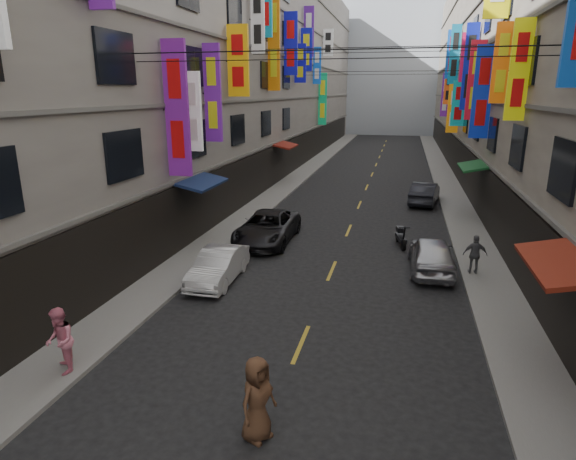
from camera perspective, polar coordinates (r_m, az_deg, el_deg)
The scene contains 17 objects.
sidewalk_left at distance 37.64m, azimuth 0.14°, elevation 5.58°, with size 2.00×90.00×0.12m, color slate.
sidewalk_right at distance 36.84m, azimuth 18.68°, elevation 4.50°, with size 2.00×90.00×0.12m, color slate.
building_row_left at distance 38.91m, azimuth -9.01°, elevation 19.68°, with size 10.14×90.00×19.00m.
building_row_right at distance 37.35m, azimuth 29.69°, elevation 18.03°, with size 10.14×90.00×19.00m.
haze_block at distance 86.16m, azimuth 12.36°, elevation 18.45°, with size 18.00×8.00×22.00m, color #ACB4BF.
shop_signage at distance 29.55m, azimuth 9.03°, elevation 20.25°, with size 14.00×55.00×11.97m.
street_awnings at distance 20.75m, azimuth 2.77°, elevation 5.16°, with size 13.99×35.20×0.41m.
overhead_cables at distance 24.23m, azimuth 7.97°, elevation 20.38°, with size 14.00×38.04×1.24m.
lane_markings at distance 33.84m, azimuth 8.92°, elevation 4.09°, with size 0.12×80.20×0.01m.
scooter_far_right at distance 22.89m, azimuth 13.23°, elevation -0.80°, with size 0.65×1.79×1.14m.
car_left_mid at distance 18.29m, azimuth -8.27°, elevation -4.23°, with size 1.33×3.80×1.25m, color silver.
car_left_far at distance 22.85m, azimuth -2.46°, elevation 0.30°, with size 2.38×5.15×1.43m, color black.
car_right_mid at distance 19.95m, azimuth 16.64°, elevation -2.77°, with size 1.67×4.16×1.42m, color #B7B7BC.
car_right_far at distance 31.94m, azimuth 15.89°, elevation 4.23°, with size 1.49×4.26×1.40m, color #24252B.
pedestrian_lfar at distance 13.48m, azimuth -25.43°, elevation -11.79°, with size 0.83×0.57×1.71m, color pink.
pedestrian_rfar at distance 19.91m, azimuth 21.30°, elevation -2.71°, with size 0.90×0.51×1.53m, color #58585A.
pedestrian_crossing at distance 10.36m, azimuth -3.65°, elevation -19.36°, with size 0.90×0.61×1.84m, color #543421.
Camera 1 is at (2.48, 5.97, 6.92)m, focal length 30.00 mm.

